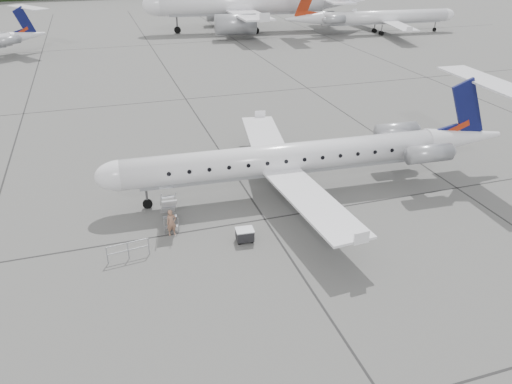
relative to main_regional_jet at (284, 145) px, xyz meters
name	(u,v)px	position (x,y,z in m)	size (l,w,h in m)	color
ground	(365,228)	(2.97, -5.89, -3.42)	(320.00, 320.00, 0.00)	slate
main_regional_jet	(284,145)	(0.00, 0.00, 0.00)	(26.65, 19.19, 6.83)	white
airstair	(169,207)	(-7.91, -1.76, -2.35)	(0.85, 2.40, 2.14)	white
passenger	(171,223)	(-7.98, -3.11, -2.62)	(0.58, 0.38, 1.60)	#966952
safety_railing	(128,251)	(-10.58, -4.82, -2.92)	(2.20, 0.08, 1.00)	#96989E
baggage_cart	(245,235)	(-4.18, -5.04, -3.00)	(0.95, 0.77, 0.83)	black
bg_regional_right	(386,10)	(37.77, 51.12, 0.44)	(29.38, 21.15, 7.71)	white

